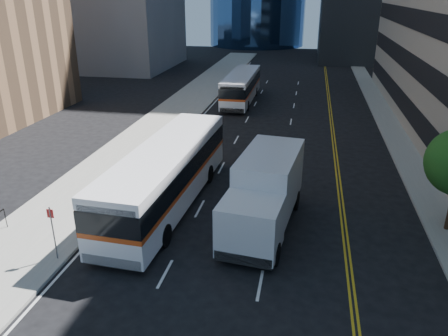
{
  "coord_description": "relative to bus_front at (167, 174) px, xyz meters",
  "views": [
    {
      "loc": [
        1.84,
        -12.47,
        11.02
      ],
      "look_at": [
        -2.01,
        7.26,
        2.8
      ],
      "focal_mm": 35.0,
      "sensor_mm": 36.0,
      "label": 1
    }
  ],
  "objects": [
    {
      "name": "ground",
      "position": [
        5.29,
        -8.09,
        -1.86
      ],
      "size": [
        160.0,
        160.0,
        0.0
      ],
      "primitive_type": "plane",
      "color": "black",
      "rests_on": "ground"
    },
    {
      "name": "bus_rear",
      "position": [
        0.2,
        24.54,
        -0.22
      ],
      "size": [
        2.57,
        11.64,
        3.0
      ],
      "rotation": [
        0.0,
        0.0,
        0.0
      ],
      "color": "silver",
      "rests_on": "ground"
    },
    {
      "name": "bus_front",
      "position": [
        0.0,
        0.0,
        0.0
      ],
      "size": [
        3.53,
        13.34,
        3.41
      ],
      "rotation": [
        0.0,
        0.0,
        -0.05
      ],
      "color": "white",
      "rests_on": "ground"
    },
    {
      "name": "sidewalk_east",
      "position": [
        14.29,
        16.91,
        -1.79
      ],
      "size": [
        2.0,
        90.0,
        0.15
      ],
      "primitive_type": "cube",
      "color": "gray",
      "rests_on": "ground"
    },
    {
      "name": "box_truck",
      "position": [
        5.42,
        -1.45,
        0.06
      ],
      "size": [
        3.48,
        7.85,
        3.64
      ],
      "rotation": [
        0.0,
        0.0,
        -0.12
      ],
      "color": "silver",
      "rests_on": "ground"
    },
    {
      "name": "sidewalk_west",
      "position": [
        -5.21,
        16.91,
        -1.79
      ],
      "size": [
        5.0,
        90.0,
        0.15
      ],
      "primitive_type": "cube",
      "color": "gray",
      "rests_on": "ground"
    }
  ]
}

